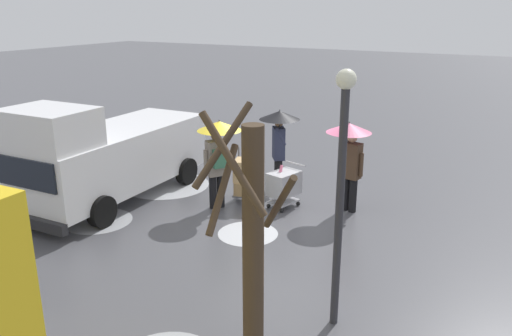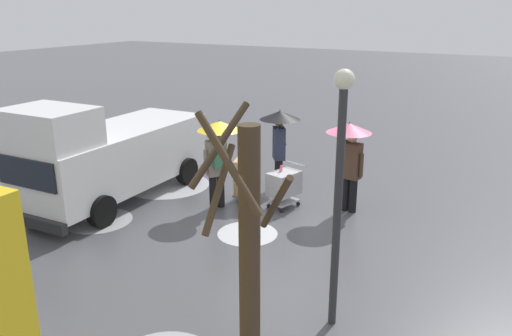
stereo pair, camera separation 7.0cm
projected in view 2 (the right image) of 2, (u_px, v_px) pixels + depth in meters
The scene contains 12 objects.
ground_plane at pixel (271, 210), 12.28m from camera, with size 90.00×90.00×0.00m, color #4C4C51.
slush_patch_near_cluster at pixel (247, 233), 10.98m from camera, with size 1.29×1.29×0.01m, color silver.
slush_patch_under_van at pixel (99, 220), 11.65m from camera, with size 1.51×1.51×0.01m, color #999BA0.
slush_patch_far_side at pixel (167, 185), 13.97m from camera, with size 2.29×2.29×0.01m, color #ADAFB5.
cargo_van_parked_right at pixel (108, 154), 12.57m from camera, with size 2.30×5.39×2.60m.
shopping_cart_vendor at pixel (284, 185), 12.28m from camera, with size 0.75×0.93×1.04m.
hand_dolly_boxes at pixel (245, 177), 12.59m from camera, with size 0.68×0.81×1.32m.
pedestrian_pink_side at pixel (350, 146), 11.77m from camera, with size 1.04×1.04×2.15m.
pedestrian_black_side at pixel (218, 144), 11.97m from camera, with size 1.04×1.04×2.15m.
pedestrian_white_side at pixel (279, 131), 13.18m from camera, with size 1.04×1.04×2.15m.
bare_tree_near at pixel (248, 266), 5.69m from camera, with size 1.05×0.98×3.67m.
street_lamp at pixel (339, 176), 7.19m from camera, with size 0.28×0.28×3.86m.
Camera 2 is at (-5.21, 10.15, 4.65)m, focal length 36.11 mm.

